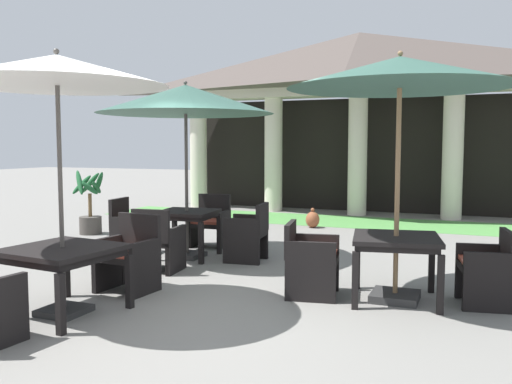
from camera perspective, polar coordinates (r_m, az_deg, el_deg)
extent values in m
plane|color=gray|center=(6.06, -6.26, -11.95)|extent=(60.00, 60.00, 0.00)
cylinder|color=beige|center=(15.50, -6.05, 3.93)|extent=(0.48, 0.48, 3.01)
cylinder|color=beige|center=(14.57, 1.84, 3.90)|extent=(0.48, 0.48, 3.01)
cylinder|color=beige|center=(13.96, 10.61, 3.77)|extent=(0.48, 0.48, 3.01)
cylinder|color=beige|center=(13.69, 19.94, 3.54)|extent=(0.48, 0.48, 3.01)
cube|color=beige|center=(14.02, 10.71, 10.42)|extent=(9.84, 0.70, 0.24)
pyramid|color=#514742|center=(14.12, 10.76, 13.54)|extent=(10.24, 2.54, 1.30)
cube|color=black|center=(14.84, 11.30, 3.82)|extent=(9.64, 0.16, 3.01)
cube|color=#519347|center=(12.76, 9.31, -3.06)|extent=(12.04, 1.97, 0.01)
cube|color=black|center=(8.56, -7.27, -2.12)|extent=(0.94, 0.94, 0.05)
cube|color=black|center=(8.57, -7.27, -2.49)|extent=(0.86, 0.86, 0.06)
cube|color=black|center=(8.43, -10.77, -5.03)|extent=(0.08, 0.08, 0.63)
cube|color=black|center=(8.11, -5.79, -5.36)|extent=(0.08, 0.08, 0.63)
cube|color=black|center=(9.13, -8.53, -4.24)|extent=(0.08, 0.08, 0.63)
cube|color=black|center=(8.83, -3.87, -4.50)|extent=(0.08, 0.08, 0.63)
cube|color=#2D2D2D|center=(8.67, -7.22, -6.56)|extent=(0.47, 0.47, 0.08)
cylinder|color=#4C4742|center=(8.51, -7.31, 1.19)|extent=(0.05, 0.05, 2.42)
cone|color=#33594C|center=(8.53, -7.40, 9.62)|extent=(2.72, 2.72, 0.44)
sphere|color=#4C4742|center=(8.55, -7.42, 11.30)|extent=(0.06, 0.06, 0.06)
cube|color=black|center=(9.03, -12.91, -3.90)|extent=(0.54, 0.59, 0.07)
cube|color=#C64C38|center=(9.02, -12.92, -3.52)|extent=(0.49, 0.54, 0.05)
cube|color=black|center=(9.10, -14.17, -2.12)|extent=(0.11, 0.55, 0.48)
cube|color=black|center=(9.26, -12.14, -4.14)|extent=(0.49, 0.11, 0.63)
cube|color=black|center=(8.82, -13.70, -4.62)|extent=(0.49, 0.11, 0.63)
cube|color=black|center=(9.18, -10.97, -5.08)|extent=(0.06, 0.06, 0.36)
cube|color=black|center=(8.75, -12.43, -5.59)|extent=(0.06, 0.06, 0.36)
cube|color=black|center=(9.38, -13.30, -4.91)|extent=(0.06, 0.06, 0.36)
cube|color=black|center=(8.96, -14.85, -5.39)|extent=(0.06, 0.06, 0.36)
cube|color=black|center=(8.27, -1.06, -4.38)|extent=(0.61, 0.58, 0.07)
cube|color=#C64C38|center=(8.26, -1.06, -3.97)|extent=(0.56, 0.53, 0.05)
cube|color=black|center=(8.16, 0.68, -2.73)|extent=(0.11, 0.53, 0.43)
cube|color=black|center=(8.05, -1.57, -5.20)|extent=(0.56, 0.12, 0.68)
cube|color=black|center=(8.51, -0.57, -4.66)|extent=(0.56, 0.12, 0.68)
cube|color=black|center=(8.17, -3.24, -6.13)|extent=(0.06, 0.06, 0.39)
cube|color=black|center=(8.60, -2.20, -5.56)|extent=(0.06, 0.06, 0.39)
cube|color=black|center=(8.02, 0.17, -6.33)|extent=(0.06, 0.06, 0.39)
cube|color=black|center=(8.46, 1.05, -5.74)|extent=(0.06, 0.06, 0.39)
cube|color=black|center=(9.49, -4.92, -3.41)|extent=(0.64, 0.62, 0.07)
cube|color=#C64C38|center=(9.48, -4.92, -3.05)|extent=(0.59, 0.57, 0.05)
cube|color=black|center=(9.70, -4.38, -1.61)|extent=(0.59, 0.12, 0.47)
cube|color=black|center=(9.41, -3.36, -3.93)|extent=(0.12, 0.57, 0.63)
cube|color=black|center=(9.60, -6.45, -3.77)|extent=(0.12, 0.57, 0.63)
cube|color=black|center=(9.20, -3.93, -5.00)|extent=(0.06, 0.06, 0.35)
cube|color=black|center=(9.39, -6.99, -4.82)|extent=(0.06, 0.06, 0.35)
cube|color=black|center=(9.67, -2.89, -4.51)|extent=(0.06, 0.06, 0.35)
cube|color=black|center=(9.85, -5.83, -4.35)|extent=(0.06, 0.06, 0.35)
cube|color=black|center=(7.74, -10.11, -5.17)|extent=(0.60, 0.61, 0.07)
cube|color=#C64C38|center=(7.73, -10.12, -4.73)|extent=(0.56, 0.56, 0.05)
cube|color=black|center=(7.46, -11.02, -3.52)|extent=(0.55, 0.12, 0.45)
cube|color=black|center=(7.87, -11.77, -5.74)|extent=(0.12, 0.56, 0.63)
cube|color=black|center=(7.64, -8.38, -6.00)|extent=(0.12, 0.56, 0.63)
cube|color=black|center=(8.11, -10.87, -6.33)|extent=(0.06, 0.06, 0.38)
cube|color=black|center=(7.90, -7.65, -6.58)|extent=(0.06, 0.06, 0.38)
cube|color=black|center=(7.67, -12.59, -7.00)|extent=(0.06, 0.06, 0.38)
cube|color=black|center=(7.45, -9.23, -7.30)|extent=(0.06, 0.06, 0.38)
cube|color=black|center=(6.00, -19.66, -5.69)|extent=(1.12, 1.12, 0.05)
cube|color=black|center=(6.01, -19.64, -6.28)|extent=(1.03, 1.03, 0.08)
cube|color=black|center=(5.43, -19.84, -11.03)|extent=(0.08, 0.08, 0.58)
cube|color=black|center=(6.73, -19.33, -7.93)|extent=(0.08, 0.08, 0.58)
cube|color=black|center=(6.08, -13.13, -9.14)|extent=(0.08, 0.08, 0.58)
cube|color=#2D2D2D|center=(6.14, -19.48, -11.65)|extent=(0.45, 0.45, 0.07)
cylinder|color=#4C4742|center=(5.92, -19.81, -0.36)|extent=(0.05, 0.05, 2.48)
cone|color=white|center=(5.95, -20.17, 11.93)|extent=(2.25, 2.25, 0.31)
sphere|color=#4C4742|center=(5.98, -20.23, 13.68)|extent=(0.06, 0.06, 0.06)
cube|color=black|center=(5.45, -23.17, -12.17)|extent=(0.06, 0.06, 0.38)
cube|color=black|center=(6.73, -13.43, -6.68)|extent=(0.66, 0.58, 0.07)
cube|color=#C64C38|center=(6.72, -13.44, -6.18)|extent=(0.61, 0.54, 0.05)
cube|color=black|center=(6.86, -12.14, -4.16)|extent=(0.62, 0.12, 0.47)
cube|color=black|center=(6.57, -11.51, -7.80)|extent=(0.11, 0.53, 0.64)
cube|color=black|center=(6.94, -15.22, -7.19)|extent=(0.11, 0.53, 0.64)
cube|color=black|center=(6.43, -12.88, -9.29)|extent=(0.06, 0.06, 0.38)
cube|color=black|center=(6.80, -16.50, -8.59)|extent=(0.06, 0.06, 0.38)
cube|color=black|center=(6.78, -10.28, -8.50)|extent=(0.06, 0.06, 0.38)
cube|color=black|center=(7.13, -13.85, -7.90)|extent=(0.06, 0.06, 0.38)
cube|color=black|center=(6.33, 14.50, -4.70)|extent=(1.09, 1.09, 0.05)
cube|color=black|center=(6.34, 14.49, -5.21)|extent=(1.00, 1.00, 0.06)
cube|color=black|center=(5.98, 10.37, -9.12)|extent=(0.08, 0.08, 0.63)
cube|color=black|center=(6.02, 18.80, -9.21)|extent=(0.08, 0.08, 0.63)
cube|color=black|center=(6.83, 10.59, -7.37)|extent=(0.08, 0.08, 0.63)
cube|color=black|center=(6.86, 17.95, -7.46)|extent=(0.08, 0.08, 0.63)
cube|color=#2D2D2D|center=(6.47, 14.38, -10.57)|extent=(0.52, 0.52, 0.09)
cylinder|color=olive|center=(6.26, 14.61, 0.23)|extent=(0.05, 0.05, 2.52)
cone|color=#33594C|center=(6.30, 14.87, 12.06)|extent=(2.49, 2.49, 0.35)
sphere|color=olive|center=(6.32, 14.91, 13.88)|extent=(0.06, 0.06, 0.06)
cube|color=black|center=(6.49, 22.80, -7.27)|extent=(0.60, 0.65, 0.07)
cube|color=#C64C38|center=(6.48, 22.81, -6.75)|extent=(0.55, 0.60, 0.05)
cube|color=black|center=(6.50, 24.91, -5.33)|extent=(0.16, 0.57, 0.37)
cube|color=black|center=(6.26, 23.22, -8.74)|extent=(0.51, 0.15, 0.64)
cube|color=black|center=(6.77, 22.35, -7.71)|extent=(0.51, 0.15, 0.64)
cube|color=black|center=(6.26, 21.10, -9.84)|extent=(0.06, 0.06, 0.39)
cube|color=black|center=(6.75, 20.41, -8.75)|extent=(0.06, 0.06, 0.39)
cube|color=black|center=(6.35, 25.21, -9.77)|extent=(0.06, 0.06, 0.39)
cube|color=black|center=(6.83, 24.22, -8.71)|extent=(0.06, 0.06, 0.39)
cube|color=black|center=(6.41, 6.00, -7.06)|extent=(0.66, 0.67, 0.07)
cube|color=#C64C38|center=(6.40, 6.00, -6.53)|extent=(0.61, 0.62, 0.05)
cube|color=black|center=(6.40, 3.63, -4.94)|extent=(0.16, 0.58, 0.39)
cube|color=black|center=(6.69, 6.24, -7.31)|extent=(0.57, 0.16, 0.68)
cube|color=black|center=(6.16, 5.72, -8.36)|extent=(0.57, 0.16, 0.68)
cube|color=black|center=(6.69, 8.44, -8.60)|extent=(0.06, 0.06, 0.39)
cube|color=black|center=(6.19, 8.13, -9.73)|extent=(0.06, 0.06, 0.39)
cube|color=black|center=(6.74, 4.01, -8.46)|extent=(0.06, 0.06, 0.39)
cube|color=black|center=(6.24, 3.32, -9.55)|extent=(0.06, 0.06, 0.39)
cylinder|color=#47423D|center=(11.31, -16.97, -3.36)|extent=(0.43, 0.43, 0.35)
cylinder|color=brown|center=(11.27, -17.02, -1.32)|extent=(0.07, 0.07, 0.46)
ellipsoid|color=#1E562D|center=(11.16, -16.40, 0.45)|extent=(0.16, 0.37, 0.32)
ellipsoid|color=#1E562D|center=(11.29, -16.16, 0.97)|extent=(0.44, 0.32, 0.49)
ellipsoid|color=#1E562D|center=(11.40, -16.99, 0.92)|extent=(0.40, 0.31, 0.46)
ellipsoid|color=#1E562D|center=(11.40, -17.81, 0.75)|extent=(0.19, 0.52, 0.42)
ellipsoid|color=#1E562D|center=(11.19, -18.02, 0.96)|extent=(0.42, 0.36, 0.52)
ellipsoid|color=#1E562D|center=(11.09, -17.03, 0.38)|extent=(0.33, 0.31, 0.31)
ellipsoid|color=brown|center=(11.70, 5.96, -2.90)|extent=(0.30, 0.30, 0.35)
sphere|color=brown|center=(11.68, 5.97, -1.86)|extent=(0.08, 0.08, 0.08)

